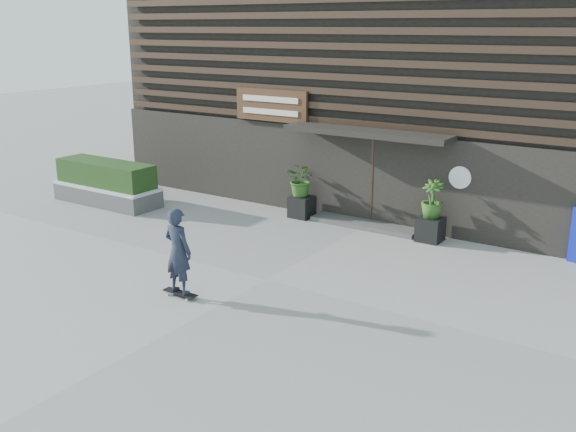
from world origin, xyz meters
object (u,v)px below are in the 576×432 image
Objects in this scene: planter_pot_right at (430,229)px; raised_bed at (108,195)px; planter_pot_left at (302,207)px; skateboarder at (178,252)px.

planter_pot_right reaches higher than raised_bed.
planter_pot_right is at bearing 11.89° from raised_bed.
planter_pot_left is 1.00× the size of planter_pot_right.
raised_bed is 1.92× the size of skateboarder.
planter_pot_left is 3.80m from planter_pot_right.
planter_pot_right is at bearing 0.00° from planter_pot_left.
skateboarder reaches higher than raised_bed.
planter_pot_right is 6.72m from skateboarder.
planter_pot_left is at bearing 19.34° from raised_bed.
planter_pot_right is (3.80, 0.00, 0.00)m from planter_pot_left.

